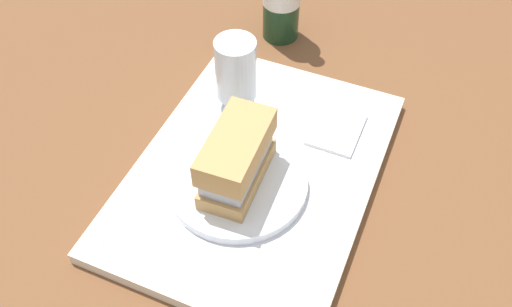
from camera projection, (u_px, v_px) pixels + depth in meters
ground_plane at (256, 176)px, 0.79m from camera, size 3.00×3.00×0.00m
tray at (256, 172)px, 0.78m from camera, size 0.44×0.32×0.02m
placemat at (256, 167)px, 0.77m from camera, size 0.38×0.27×0.00m
plate at (238, 182)px, 0.75m from camera, size 0.19×0.19×0.01m
sandwich at (238, 156)px, 0.71m from camera, size 0.14×0.07×0.08m
beer_glass at (236, 74)px, 0.80m from camera, size 0.06×0.06×0.12m
napkin_folded at (336, 129)px, 0.81m from camera, size 0.09×0.07×0.01m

